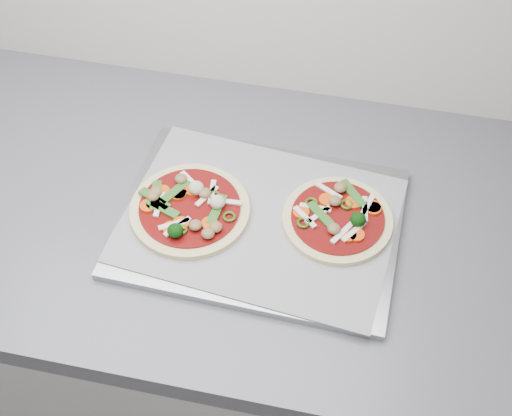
# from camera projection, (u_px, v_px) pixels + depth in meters

# --- Properties ---
(baking_tray) EXTENTS (0.43, 0.33, 0.01)m
(baking_tray) POSITION_uv_depth(u_px,v_px,m) (260.00, 223.00, 1.09)
(baking_tray) COLOR gray
(baking_tray) RESTS_ON countertop
(parchment) EXTENTS (0.43, 0.33, 0.00)m
(parchment) POSITION_uv_depth(u_px,v_px,m) (260.00, 219.00, 1.08)
(parchment) COLOR gray
(parchment) RESTS_ON baking_tray
(pizza_left) EXTENTS (0.24, 0.24, 0.03)m
(pizza_left) POSITION_uv_depth(u_px,v_px,m) (189.00, 208.00, 1.08)
(pizza_left) COLOR beige
(pizza_left) RESTS_ON parchment
(pizza_right) EXTENTS (0.18, 0.18, 0.03)m
(pizza_right) POSITION_uv_depth(u_px,v_px,m) (338.00, 218.00, 1.07)
(pizza_right) COLOR beige
(pizza_right) RESTS_ON parchment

